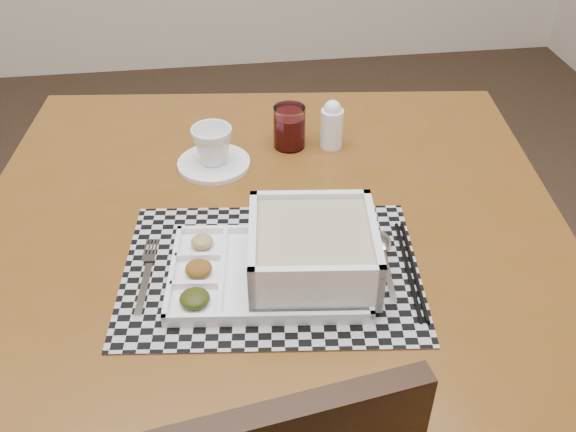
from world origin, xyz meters
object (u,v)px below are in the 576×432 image
object	(u,v)px
dining_table	(270,264)
juice_glass	(289,129)
cup	(212,145)
creamer_bottle	(332,125)
serving_tray	(302,257)

from	to	relation	value
dining_table	juice_glass	bearing A→B (deg)	74.94
cup	juice_glass	size ratio (longest dim) A/B	0.92
juice_glass	creamer_bottle	size ratio (longest dim) A/B	0.85
serving_tray	dining_table	bearing A→B (deg)	106.78
serving_tray	cup	world-z (taller)	serving_tray
juice_glass	serving_tray	bearing A→B (deg)	-95.18
dining_table	serving_tray	bearing A→B (deg)	-73.22
serving_tray	juice_glass	xyz separation A→B (m)	(0.04, 0.41, 0.00)
dining_table	serving_tray	size ratio (longest dim) A/B	3.39
creamer_bottle	cup	bearing A→B (deg)	-169.94
dining_table	creamer_bottle	distance (m)	0.35
dining_table	cup	xyz separation A→B (m)	(-0.09, 0.23, 0.13)
dining_table	cup	world-z (taller)	cup
dining_table	creamer_bottle	xyz separation A→B (m)	(0.17, 0.27, 0.14)
dining_table	serving_tray	distance (m)	0.18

